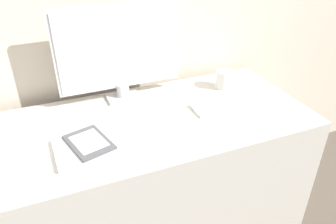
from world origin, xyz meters
TOP-DOWN VIEW (x-y plane):
  - desk at (0.00, 0.17)m, footprint 1.51×0.64m
  - monitor at (-0.01, 0.41)m, footprint 0.58×0.11m
  - keyboard at (0.41, 0.15)m, footprint 0.32×0.12m
  - laptop at (-0.21, 0.06)m, footprint 0.33×0.22m
  - ereader at (-0.24, 0.07)m, footprint 0.18×0.22m
  - notebook at (-0.49, 0.10)m, footprint 0.19×0.27m
  - coffee_mug at (0.50, 0.32)m, footprint 0.12×0.09m

SIDE VIEW (x-z plane):
  - desk at x=0.00m, z-range 0.00..0.74m
  - keyboard at x=0.41m, z-range 0.74..0.75m
  - laptop at x=-0.21m, z-range 0.74..0.76m
  - notebook at x=-0.49m, z-range 0.74..0.76m
  - ereader at x=-0.24m, z-range 0.76..0.77m
  - coffee_mug at x=0.50m, z-range 0.74..0.83m
  - monitor at x=-0.01m, z-range 0.75..1.20m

